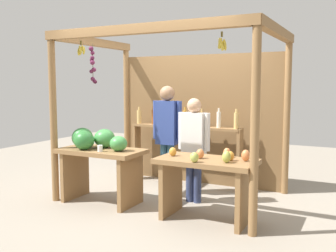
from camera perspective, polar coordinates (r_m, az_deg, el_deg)
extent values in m
plane|color=gray|center=(5.93, 0.85, -10.37)|extent=(12.00, 12.00, 0.00)
cylinder|color=olive|center=(5.76, -16.55, 1.19)|extent=(0.10, 0.10, 2.43)
cylinder|color=olive|center=(4.31, 12.69, -0.31)|extent=(0.10, 0.10, 2.43)
cylinder|color=olive|center=(7.25, -6.12, 2.38)|extent=(0.10, 0.10, 2.43)
cylinder|color=olive|center=(6.16, 17.13, 1.47)|extent=(0.10, 0.10, 2.43)
cube|color=olive|center=(4.90, -4.19, 14.11)|extent=(3.01, 0.12, 0.12)
cube|color=olive|center=(6.50, -10.95, 12.05)|extent=(0.12, 2.00, 0.12)
cube|color=olive|center=(5.25, 15.67, 13.36)|extent=(0.12, 2.00, 0.12)
cube|color=brown|center=(6.60, 4.61, 0.96)|extent=(2.91, 0.04, 2.18)
cylinder|color=brown|center=(4.56, 7.95, 13.27)|extent=(0.02, 0.02, 0.06)
ellipsoid|color=gold|center=(4.53, 8.38, 11.76)|extent=(0.04, 0.09, 0.14)
ellipsoid|color=gold|center=(4.56, 8.13, 11.75)|extent=(0.07, 0.05, 0.14)
ellipsoid|color=gold|center=(4.57, 7.68, 12.00)|extent=(0.06, 0.08, 0.14)
ellipsoid|color=gold|center=(4.54, 7.65, 11.99)|extent=(0.05, 0.06, 0.14)
ellipsoid|color=gold|center=(4.51, 7.94, 11.79)|extent=(0.08, 0.05, 0.14)
cylinder|color=brown|center=(5.57, -12.73, 11.88)|extent=(0.02, 0.02, 0.06)
ellipsoid|color=gold|center=(5.53, -12.43, 11.03)|extent=(0.04, 0.07, 0.12)
ellipsoid|color=gold|center=(5.58, -12.31, 10.83)|extent=(0.05, 0.04, 0.12)
ellipsoid|color=gold|center=(5.60, -12.77, 10.72)|extent=(0.05, 0.05, 0.12)
ellipsoid|color=gold|center=(5.56, -13.03, 10.61)|extent=(0.05, 0.06, 0.12)
ellipsoid|color=gold|center=(5.52, -12.80, 10.95)|extent=(0.06, 0.05, 0.12)
cylinder|color=#4C422D|center=(5.84, -11.04, 9.23)|extent=(0.01, 0.01, 0.55)
sphere|color=#511938|center=(5.86, -11.28, 11.13)|extent=(0.07, 0.07, 0.07)
sphere|color=#511938|center=(5.86, -11.07, 10.54)|extent=(0.06, 0.06, 0.06)
sphere|color=#511938|center=(5.81, -11.10, 9.85)|extent=(0.06, 0.06, 0.06)
sphere|color=#47142D|center=(5.84, -11.18, 9.53)|extent=(0.06, 0.06, 0.06)
sphere|color=#601E42|center=(5.81, -11.09, 9.18)|extent=(0.07, 0.07, 0.07)
sphere|color=#601E42|center=(5.85, -10.88, 8.16)|extent=(0.07, 0.07, 0.07)
sphere|color=#511938|center=(5.85, -11.24, 7.91)|extent=(0.06, 0.06, 0.06)
sphere|color=#511938|center=(5.82, -11.06, 6.83)|extent=(0.06, 0.06, 0.06)
sphere|color=#511938|center=(5.84, -10.81, 6.54)|extent=(0.06, 0.06, 0.06)
sphere|color=#47142D|center=(5.85, -10.70, 6.42)|extent=(0.06, 0.06, 0.06)
cube|color=olive|center=(5.58, -9.83, -3.67)|extent=(1.22, 0.64, 0.06)
cube|color=olive|center=(5.96, -13.54, -6.92)|extent=(0.06, 0.58, 0.71)
cube|color=olive|center=(5.38, -5.55, -8.17)|extent=(0.06, 0.58, 0.71)
ellipsoid|color=#2D7533|center=(5.76, -12.52, -1.67)|extent=(0.41, 0.41, 0.29)
ellipsoid|color=#429347|center=(5.35, -7.32, -2.59)|extent=(0.29, 0.29, 0.21)
ellipsoid|color=#429347|center=(5.66, -9.34, -1.82)|extent=(0.36, 0.36, 0.27)
ellipsoid|color=#2D7533|center=(5.55, -12.28, -2.08)|extent=(0.30, 0.30, 0.27)
cylinder|color=white|center=(5.35, -9.99, -3.27)|extent=(0.07, 0.07, 0.09)
cube|color=olive|center=(4.80, 5.67, -5.20)|extent=(1.22, 0.64, 0.06)
cube|color=olive|center=(5.09, 0.44, -9.01)|extent=(0.06, 0.58, 0.71)
cube|color=olive|center=(4.74, 11.21, -10.24)|extent=(0.06, 0.58, 0.71)
ellipsoid|color=#E07F47|center=(4.81, 4.76, -4.10)|extent=(0.11, 0.11, 0.12)
ellipsoid|color=gold|center=(4.96, 0.71, -3.81)|extent=(0.11, 0.11, 0.11)
ellipsoid|color=#E07F47|center=(4.91, 8.69, -3.92)|extent=(0.12, 0.12, 0.12)
ellipsoid|color=#A8B24C|center=(4.56, 3.92, -4.63)|extent=(0.12, 0.12, 0.12)
ellipsoid|color=#A8B24C|center=(4.58, 8.63, -4.53)|extent=(0.14, 0.14, 0.14)
ellipsoid|color=#E07F47|center=(4.72, 11.39, -4.28)|extent=(0.15, 0.15, 0.14)
ellipsoid|color=gold|center=(4.71, 9.19, -4.39)|extent=(0.12, 0.12, 0.12)
cube|color=olive|center=(6.94, -4.63, -3.71)|extent=(0.05, 0.20, 1.00)
cube|color=olive|center=(6.18, 10.52, -5.03)|extent=(0.05, 0.20, 1.00)
cube|color=olive|center=(6.43, 2.51, -0.16)|extent=(1.89, 0.22, 0.04)
cylinder|color=#D8B266|center=(6.84, -4.28, 1.36)|extent=(0.08, 0.08, 0.24)
cylinder|color=#D8B266|center=(6.82, -4.29, 2.60)|extent=(0.04, 0.04, 0.06)
cylinder|color=#994C1E|center=(6.69, -2.15, 1.34)|extent=(0.06, 0.06, 0.25)
cylinder|color=#994C1E|center=(6.68, -2.16, 2.68)|extent=(0.03, 0.03, 0.06)
cylinder|color=silver|center=(6.55, 0.11, 1.32)|extent=(0.06, 0.06, 0.27)
cylinder|color=silver|center=(6.54, 0.11, 2.76)|extent=(0.03, 0.03, 0.06)
cylinder|color=gold|center=(6.42, 2.53, 1.15)|extent=(0.07, 0.07, 0.25)
cylinder|color=gold|center=(6.40, 2.54, 2.55)|extent=(0.03, 0.03, 0.06)
cylinder|color=#D8B266|center=(6.30, 4.97, 0.95)|extent=(0.06, 0.06, 0.24)
cylinder|color=#D8B266|center=(6.29, 4.98, 2.30)|extent=(0.03, 0.03, 0.06)
cylinder|color=silver|center=(6.20, 7.50, 0.91)|extent=(0.07, 0.07, 0.25)
cylinder|color=silver|center=(6.18, 7.52, 2.36)|extent=(0.03, 0.03, 0.06)
cylinder|color=#D8B266|center=(6.11, 10.02, 0.78)|extent=(0.07, 0.07, 0.25)
cylinder|color=#D8B266|center=(6.09, 10.05, 2.24)|extent=(0.03, 0.03, 0.06)
cylinder|color=#335F79|center=(6.01, -0.62, -6.31)|extent=(0.11, 0.11, 0.78)
cylinder|color=#335F79|center=(5.95, 0.41, -6.42)|extent=(0.11, 0.11, 0.78)
cube|color=#2D428C|center=(5.87, -0.11, 0.51)|extent=(0.32, 0.19, 0.66)
cylinder|color=#2D428C|center=(5.96, -1.82, 0.91)|extent=(0.08, 0.08, 0.59)
cylinder|color=#2D428C|center=(5.77, 1.66, 0.75)|extent=(0.08, 0.08, 0.59)
sphere|color=#997051|center=(5.84, -0.11, 4.84)|extent=(0.23, 0.23, 0.23)
cylinder|color=navy|center=(5.62, 3.24, -7.61)|extent=(0.11, 0.11, 0.70)
cylinder|color=navy|center=(5.57, 4.38, -7.74)|extent=(0.11, 0.11, 0.70)
cube|color=white|center=(5.48, 3.85, -1.10)|extent=(0.32, 0.19, 0.59)
cylinder|color=white|center=(5.56, 1.96, -0.68)|extent=(0.08, 0.08, 0.53)
cylinder|color=white|center=(5.40, 5.80, -0.91)|extent=(0.08, 0.08, 0.53)
sphere|color=tan|center=(5.44, 3.88, 3.04)|extent=(0.20, 0.20, 0.20)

